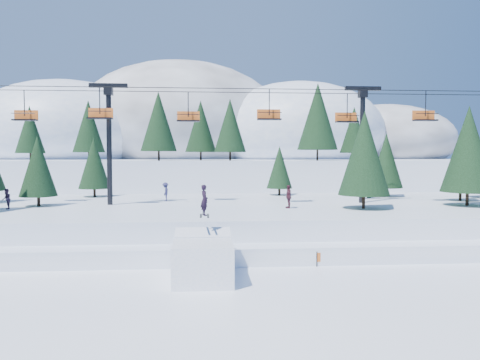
{
  "coord_description": "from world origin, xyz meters",
  "views": [
    {
      "loc": [
        -1.03,
        -22.49,
        6.7
      ],
      "look_at": [
        1.2,
        6.0,
        5.2
      ],
      "focal_mm": 35.0,
      "sensor_mm": 36.0,
      "label": 1
    }
  ],
  "objects": [
    {
      "name": "ground",
      "position": [
        0.0,
        0.0,
        0.0
      ],
      "size": [
        160.0,
        160.0,
        0.0
      ],
      "primitive_type": "plane",
      "color": "white",
      "rests_on": "ground"
    },
    {
      "name": "jump_kicker",
      "position": [
        -1.08,
        2.36,
        1.18
      ],
      "size": [
        3.14,
        4.36,
        5.06
      ],
      "color": "white",
      "rests_on": "ground"
    },
    {
      "name": "mid_shelf",
      "position": [
        0.0,
        18.0,
        1.25
      ],
      "size": [
        70.0,
        22.0,
        2.5
      ],
      "primitive_type": "cube",
      "color": "white",
      "rests_on": "ground"
    },
    {
      "name": "banner_far",
      "position": [
        9.1,
        6.06,
        0.54
      ],
      "size": [
        2.86,
        0.18,
        0.9
      ],
      "color": "black",
      "rests_on": "ground"
    },
    {
      "name": "chairlift",
      "position": [
        1.74,
        18.05,
        9.32
      ],
      "size": [
        46.0,
        3.21,
        10.28
      ],
      "color": "black",
      "rests_on": "mid_shelf"
    },
    {
      "name": "banner_near",
      "position": [
        7.15,
        5.27,
        0.54
      ],
      "size": [
        2.8,
        0.65,
        0.9
      ],
      "color": "black",
      "rests_on": "ground"
    },
    {
      "name": "mountain_ridge",
      "position": [
        -5.08,
        73.34,
        9.64
      ],
      "size": [
        119.0,
        60.16,
        26.46
      ],
      "color": "white",
      "rests_on": "ground"
    },
    {
      "name": "berm",
      "position": [
        0.0,
        8.0,
        0.55
      ],
      "size": [
        70.0,
        6.0,
        1.1
      ],
      "primitive_type": "cube",
      "color": "white",
      "rests_on": "ground"
    },
    {
      "name": "distant_skiers",
      "position": [
        -0.93,
        18.22,
        3.36
      ],
      "size": [
        32.55,
        9.27,
        1.86
      ],
      "color": "#1B3029",
      "rests_on": "mid_shelf"
    },
    {
      "name": "conifer_stand",
      "position": [
        0.04,
        18.06,
        6.9
      ],
      "size": [
        63.61,
        16.89,
        8.86
      ],
      "color": "black",
      "rests_on": "mid_shelf"
    }
  ]
}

